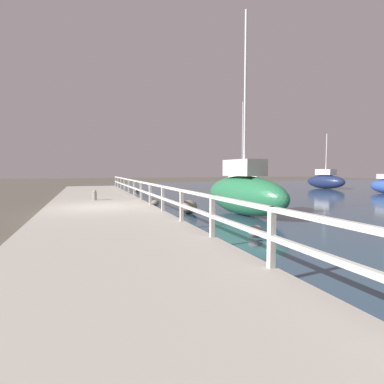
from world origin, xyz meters
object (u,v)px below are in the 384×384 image
sailboat_navy (325,181)px  mooring_bollard (95,195)px  sailboat_white (242,180)px  sailboat_green (244,192)px

sailboat_navy → mooring_bollard: bearing=-171.5°
mooring_bollard → sailboat_white: (14.07, 9.79, 0.38)m
sailboat_green → sailboat_navy: 20.57m
mooring_bollard → sailboat_white: size_ratio=0.06×
mooring_bollard → sailboat_navy: size_ratio=0.10×
sailboat_white → mooring_bollard: bearing=-152.1°
sailboat_green → sailboat_navy: size_ratio=1.48×
sailboat_green → sailboat_navy: sailboat_green is taller
sailboat_green → sailboat_navy: bearing=31.4°
mooring_bollard → sailboat_navy: (21.70, 6.94, 0.28)m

